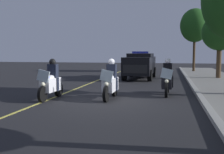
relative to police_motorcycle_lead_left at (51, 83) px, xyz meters
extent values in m
plane|color=black|center=(0.13, 2.43, -0.70)|extent=(80.00, 80.00, 0.00)
cube|color=#9E9B93|center=(0.13, 6.22, -0.62)|extent=(48.00, 0.24, 0.15)
cube|color=#E0D14C|center=(0.13, -0.06, -0.70)|extent=(48.00, 0.12, 0.01)
cylinder|color=black|center=(0.76, -0.02, -0.38)|extent=(0.64, 0.14, 0.64)
cylinder|color=black|center=(-0.74, 0.02, -0.38)|extent=(0.64, 0.16, 0.64)
cube|color=white|center=(0.03, 0.00, -0.08)|extent=(1.21, 0.48, 0.56)
ellipsoid|color=white|center=(0.08, 0.00, 0.22)|extent=(0.57, 0.34, 0.24)
cube|color=silver|center=(0.66, -0.02, 0.35)|extent=(0.08, 0.56, 0.53)
sphere|color=#F9F4CC|center=(0.72, -0.02, 0.02)|extent=(0.17, 0.17, 0.17)
sphere|color=red|center=(0.53, -0.18, 0.28)|extent=(0.09, 0.09, 0.09)
sphere|color=#1933F2|center=(0.54, 0.14, 0.28)|extent=(0.09, 0.09, 0.09)
cube|color=black|center=(-0.20, 0.01, 0.48)|extent=(0.29, 0.41, 0.60)
cube|color=black|center=(-0.13, 0.20, -0.08)|extent=(0.18, 0.15, 0.56)
cube|color=black|center=(-0.14, -0.20, -0.08)|extent=(0.18, 0.15, 0.56)
sphere|color=black|center=(-0.18, 0.01, 0.88)|extent=(0.28, 0.28, 0.28)
cylinder|color=black|center=(0.20, 2.44, -0.38)|extent=(0.64, 0.14, 0.64)
cylinder|color=black|center=(-1.30, 2.48, -0.38)|extent=(0.64, 0.16, 0.64)
cube|color=white|center=(-0.53, 2.46, -0.08)|extent=(1.21, 0.48, 0.56)
ellipsoid|color=white|center=(-0.48, 2.46, 0.22)|extent=(0.57, 0.34, 0.24)
cube|color=silver|center=(0.10, 2.44, 0.35)|extent=(0.08, 0.56, 0.53)
sphere|color=#F9F4CC|center=(0.16, 2.44, 0.02)|extent=(0.17, 0.17, 0.17)
sphere|color=red|center=(-0.04, 2.28, 0.28)|extent=(0.09, 0.09, 0.09)
sphere|color=#1933F2|center=(-0.03, 2.60, 0.28)|extent=(0.09, 0.09, 0.09)
cube|color=black|center=(-0.76, 2.47, 0.48)|extent=(0.29, 0.41, 0.60)
cube|color=black|center=(-0.70, 2.66, -0.08)|extent=(0.18, 0.15, 0.56)
cube|color=black|center=(-0.71, 2.26, -0.08)|extent=(0.18, 0.15, 0.56)
sphere|color=silver|center=(-0.74, 2.47, 0.88)|extent=(0.28, 0.28, 0.28)
cylinder|color=black|center=(-1.42, 4.79, -0.38)|extent=(0.64, 0.14, 0.64)
cylinder|color=black|center=(-2.92, 4.84, -0.38)|extent=(0.64, 0.16, 0.64)
cube|color=black|center=(-2.15, 4.81, -0.08)|extent=(1.21, 0.48, 0.56)
ellipsoid|color=black|center=(-2.10, 4.81, 0.22)|extent=(0.57, 0.34, 0.24)
cube|color=silver|center=(-1.52, 4.79, 0.35)|extent=(0.08, 0.56, 0.53)
sphere|color=#F9F4CC|center=(-1.46, 4.79, 0.02)|extent=(0.17, 0.17, 0.17)
sphere|color=red|center=(-1.65, 4.64, 0.28)|extent=(0.09, 0.09, 0.09)
sphere|color=#1933F2|center=(-1.64, 4.96, 0.28)|extent=(0.09, 0.09, 0.09)
cube|color=black|center=(-2.38, 4.82, 0.48)|extent=(0.29, 0.41, 0.60)
cube|color=black|center=(-2.31, 5.02, -0.08)|extent=(0.18, 0.15, 0.56)
cube|color=black|center=(-2.32, 4.62, -0.08)|extent=(0.18, 0.15, 0.56)
sphere|color=white|center=(-2.36, 4.82, 0.88)|extent=(0.28, 0.28, 0.28)
cube|color=black|center=(-9.64, 2.75, 0.32)|extent=(4.96, 2.05, 1.24)
cube|color=black|center=(-9.93, 2.76, 1.02)|extent=(2.45, 1.82, 0.36)
cube|color=#2633D8|center=(-9.74, 2.76, 1.28)|extent=(0.32, 1.21, 0.14)
cube|color=black|center=(-7.24, 2.68, 0.18)|extent=(0.17, 1.62, 0.56)
cylinder|color=black|center=(-8.06, 3.60, -0.30)|extent=(0.81, 0.30, 0.80)
cylinder|color=black|center=(-8.11, 1.81, -0.30)|extent=(0.81, 0.30, 0.80)
cylinder|color=black|center=(-11.16, 3.70, -0.30)|extent=(0.81, 0.30, 0.80)
cylinder|color=black|center=(-11.21, 1.90, -0.30)|extent=(0.81, 0.30, 0.80)
cylinder|color=#4C3823|center=(-10.62, 8.47, 0.55)|extent=(0.35, 0.35, 2.29)
ellipsoid|color=#1E4C19|center=(-10.62, 8.47, 2.73)|extent=(2.58, 2.58, 2.62)
cylinder|color=#42301E|center=(-17.69, 7.30, 1.10)|extent=(0.25, 0.25, 3.40)
ellipsoid|color=#1E4C19|center=(-17.69, 7.30, 3.94)|extent=(2.86, 2.86, 3.31)
camera|label=1|loc=(10.64, 4.89, 1.29)|focal=43.57mm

